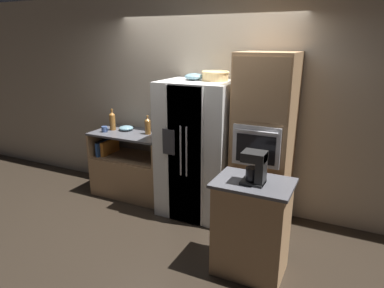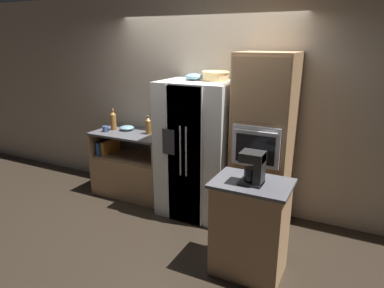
{
  "view_description": "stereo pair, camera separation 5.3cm",
  "coord_description": "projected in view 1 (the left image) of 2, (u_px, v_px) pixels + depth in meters",
  "views": [
    {
      "loc": [
        1.83,
        -3.69,
        2.19
      ],
      "look_at": [
        0.04,
        -0.02,
        0.95
      ],
      "focal_mm": 32.0,
      "sensor_mm": 36.0,
      "label": 1
    },
    {
      "loc": [
        1.88,
        -3.67,
        2.19
      ],
      "look_at": [
        0.04,
        -0.02,
        0.95
      ],
      "focal_mm": 32.0,
      "sensor_mm": 36.0,
      "label": 2
    }
  ],
  "objects": [
    {
      "name": "wicker_basket",
      "position": [
        215.0,
        76.0,
        4.1
      ],
      "size": [
        0.33,
        0.33,
        0.11
      ],
      "color": "tan",
      "rests_on": "refrigerator"
    },
    {
      "name": "island_counter",
      "position": [
        251.0,
        227.0,
        3.27
      ],
      "size": [
        0.72,
        0.53,
        0.95
      ],
      "color": "#A87F56",
      "rests_on": "ground_plane"
    },
    {
      "name": "wall_back",
      "position": [
        206.0,
        102.0,
        4.6
      ],
      "size": [
        12.0,
        0.06,
        2.8
      ],
      "color": "tan",
      "rests_on": "ground_plane"
    },
    {
      "name": "mug",
      "position": [
        105.0,
        129.0,
        4.88
      ],
      "size": [
        0.11,
        0.08,
        0.08
      ],
      "color": "#384C7A",
      "rests_on": "counter_left"
    },
    {
      "name": "refrigerator",
      "position": [
        198.0,
        149.0,
        4.36
      ],
      "size": [
        0.91,
        0.8,
        1.72
      ],
      "color": "silver",
      "rests_on": "ground_plane"
    },
    {
      "name": "fruit_bowl",
      "position": [
        194.0,
        77.0,
        4.18
      ],
      "size": [
        0.23,
        0.23,
        0.08
      ],
      "color": "#668C99",
      "rests_on": "refrigerator"
    },
    {
      "name": "bottle_tall",
      "position": [
        148.0,
        126.0,
        4.74
      ],
      "size": [
        0.08,
        0.08,
        0.26
      ],
      "color": "brown",
      "rests_on": "counter_left"
    },
    {
      "name": "ground_plane",
      "position": [
        190.0,
        211.0,
        4.58
      ],
      "size": [
        20.0,
        20.0,
        0.0
      ],
      "primitive_type": "plane",
      "color": "black"
    },
    {
      "name": "coffee_maker",
      "position": [
        256.0,
        167.0,
        3.04
      ],
      "size": [
        0.21,
        0.18,
        0.3
      ],
      "color": "black",
      "rests_on": "island_counter"
    },
    {
      "name": "bottle_short",
      "position": [
        112.0,
        121.0,
        4.96
      ],
      "size": [
        0.09,
        0.09,
        0.31
      ],
      "color": "brown",
      "rests_on": "counter_left"
    },
    {
      "name": "counter_left",
      "position": [
        133.0,
        171.0,
        5.02
      ],
      "size": [
        1.12,
        0.64,
        0.93
      ],
      "color": "#A87F56",
      "rests_on": "ground_plane"
    },
    {
      "name": "mixing_bowl",
      "position": [
        126.0,
        128.0,
        4.97
      ],
      "size": [
        0.21,
        0.21,
        0.07
      ],
      "color": "#668C99",
      "rests_on": "counter_left"
    },
    {
      "name": "wall_oven",
      "position": [
        264.0,
        142.0,
        4.02
      ],
      "size": [
        0.64,
        0.7,
        2.07
      ],
      "color": "#A87F56",
      "rests_on": "ground_plane"
    }
  ]
}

